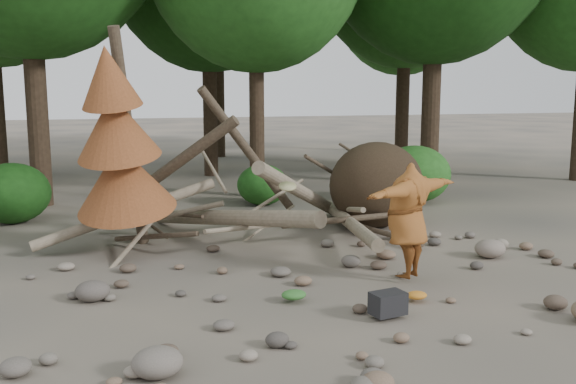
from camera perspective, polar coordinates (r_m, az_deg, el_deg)
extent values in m
plane|color=#514C44|center=(10.22, 4.42, -8.99)|extent=(120.00, 120.00, 0.00)
ellipsoid|color=#332619|center=(14.85, 7.87, 0.64)|extent=(2.20, 1.87, 1.98)
cylinder|color=gray|center=(13.26, -5.39, -2.29)|extent=(2.61, 5.11, 1.08)
cylinder|color=gray|center=(14.12, 1.37, -0.09)|extent=(3.18, 3.71, 1.90)
cylinder|color=brown|center=(13.82, -11.07, 1.63)|extent=(3.08, 1.91, 2.49)
cylinder|color=gray|center=(13.84, 5.41, -2.63)|extent=(1.13, 4.98, 0.43)
cylinder|color=brown|center=(14.28, -3.58, 3.64)|extent=(2.39, 1.03, 2.89)
cylinder|color=gray|center=(13.29, -14.15, -1.84)|extent=(3.71, 0.86, 1.20)
cylinder|color=#4C3F30|center=(12.91, -11.75, -3.89)|extent=(1.52, 1.70, 0.49)
cylinder|color=gray|center=(14.15, -1.20, -0.48)|extent=(1.57, 0.85, 0.69)
cylinder|color=#4C3F30|center=(15.06, 4.16, 1.63)|extent=(1.92, 1.25, 1.10)
cylinder|color=gray|center=(13.55, -6.70, 2.02)|extent=(0.37, 1.42, 0.85)
cylinder|color=#4C3F30|center=(13.85, 8.17, -3.53)|extent=(0.79, 2.54, 0.12)
cylinder|color=gray|center=(12.74, -3.97, -3.20)|extent=(1.78, 1.11, 0.29)
cylinder|color=#4C3F30|center=(12.89, -13.92, 4.57)|extent=(0.67, 1.13, 4.35)
cone|color=brown|center=(12.65, -14.43, 1.27)|extent=(2.06, 2.13, 1.86)
cone|color=brown|center=(12.35, -15.07, 5.72)|extent=(1.71, 1.78, 1.65)
cone|color=brown|center=(12.14, -15.67, 9.89)|extent=(1.23, 1.30, 1.41)
cylinder|color=#38281C|center=(18.64, -21.75, 12.58)|extent=(0.56, 0.56, 8.96)
cylinder|color=#38281C|center=(18.80, -2.82, 10.40)|extent=(0.44, 0.44, 7.14)
cylinder|color=#38281C|center=(21.64, 12.79, 13.10)|extent=(0.60, 0.60, 9.45)
cylinder|color=#38281C|center=(23.61, -7.02, 11.82)|extent=(0.52, 0.52, 8.54)
cylinder|color=#38281C|center=(25.60, 10.25, 11.07)|extent=(0.50, 0.50, 8.12)
cylinder|color=#38281C|center=(30.08, -6.23, 11.47)|extent=(0.54, 0.54, 8.75)
cylinder|color=#38281C|center=(32.48, 10.03, 10.42)|extent=(0.46, 0.46, 7.84)
ellipsoid|color=#174512|center=(16.55, -23.36, -0.10)|extent=(1.80, 1.80, 1.44)
ellipsoid|color=#205719|center=(17.59, -2.28, 0.65)|extent=(1.40, 1.40, 1.12)
ellipsoid|color=#286820|center=(18.32, 11.19, 1.58)|extent=(2.00, 2.00, 1.60)
imported|color=brown|center=(10.74, 10.61, -2.49)|extent=(2.37, 1.69, 1.92)
cylinder|color=#9B9562|center=(10.33, -0.04, 0.52)|extent=(0.35, 0.33, 0.16)
cube|color=black|center=(9.22, 8.87, -10.10)|extent=(0.52, 0.39, 0.32)
ellipsoid|color=#316A2A|center=(9.77, 0.52, -9.39)|extent=(0.38, 0.32, 0.14)
ellipsoid|color=#BE7320|center=(9.98, 11.37, -9.26)|extent=(0.32, 0.26, 0.11)
ellipsoid|color=#6F665D|center=(7.52, -11.53, -14.62)|extent=(0.58, 0.52, 0.35)
ellipsoid|color=gray|center=(12.80, 17.52, -4.82)|extent=(0.59, 0.53, 0.35)
ellipsoid|color=#58504A|center=(10.24, -16.98, -8.41)|extent=(0.53, 0.47, 0.32)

